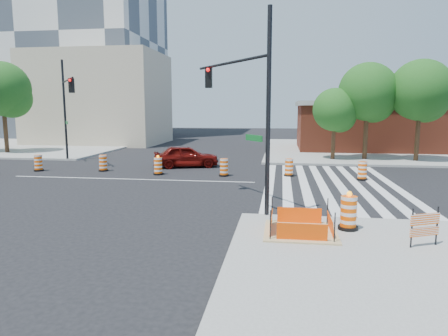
{
  "coord_description": "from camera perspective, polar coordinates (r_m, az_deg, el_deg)",
  "views": [
    {
      "loc": [
        8.36,
        -21.08,
        3.93
      ],
      "look_at": [
        5.95,
        -4.31,
        1.4
      ],
      "focal_mm": 32.0,
      "sensor_mm": 36.0,
      "label": 1
    }
  ],
  "objects": [
    {
      "name": "ground",
      "position": [
        23.02,
        -13.24,
        -1.57
      ],
      "size": [
        120.0,
        120.0,
        0.0
      ],
      "primitive_type": "plane",
      "color": "black",
      "rests_on": "ground"
    },
    {
      "name": "sidewalk_ne",
      "position": [
        40.44,
        21.96,
        2.41
      ],
      "size": [
        22.0,
        22.0,
        0.15
      ],
      "primitive_type": "cube",
      "color": "gray",
      "rests_on": "ground"
    },
    {
      "name": "sidewalk_nw",
      "position": [
        47.3,
        -25.75,
        2.98
      ],
      "size": [
        22.0,
        22.0,
        0.15
      ],
      "primitive_type": "cube",
      "color": "gray",
      "rests_on": "ground"
    },
    {
      "name": "crosswalk_east",
      "position": [
        21.6,
        14.95,
        -2.26
      ],
      "size": [
        6.75,
        13.5,
        0.01
      ],
      "color": "silver",
      "rests_on": "ground"
    },
    {
      "name": "lane_centerline",
      "position": [
        23.02,
        -13.24,
        -1.55
      ],
      "size": [
        14.0,
        0.12,
        0.01
      ],
      "primitive_type": "cube",
      "color": "silver",
      "rests_on": "ground"
    },
    {
      "name": "excavation_pit",
      "position": [
        12.66,
        10.85,
        -8.7
      ],
      "size": [
        2.2,
        2.2,
        0.9
      ],
      "color": "tan",
      "rests_on": "ground"
    },
    {
      "name": "brick_storefront",
      "position": [
        40.29,
        22.14,
        5.58
      ],
      "size": [
        16.5,
        8.5,
        4.6
      ],
      "color": "brown",
      "rests_on": "ground"
    },
    {
      "name": "beige_midrise",
      "position": [
        47.66,
        -17.34,
        9.4
      ],
      "size": [
        14.0,
        10.0,
        10.0
      ],
      "primitive_type": "cube",
      "color": "#BAAA8E",
      "rests_on": "ground"
    },
    {
      "name": "red_coupe",
      "position": [
        27.05,
        -5.43,
        1.7
      ],
      "size": [
        4.71,
        3.04,
        1.49
      ],
      "primitive_type": "imported",
      "rotation": [
        0.0,
        0.0,
        1.89
      ],
      "color": "#570A07",
      "rests_on": "ground"
    },
    {
      "name": "signal_pole_se",
      "position": [
        15.32,
        3.09,
        10.37
      ],
      "size": [
        3.38,
        4.43,
        7.21
      ],
      "rotation": [
        0.0,
        0.0,
        2.22
      ],
      "color": "black",
      "rests_on": "ground"
    },
    {
      "name": "signal_pole_nw",
      "position": [
        30.96,
        -21.58,
        9.0
      ],
      "size": [
        3.35,
        4.59,
        7.35
      ],
      "rotation": [
        0.0,
        0.0,
        -0.95
      ],
      "color": "black",
      "rests_on": "ground"
    },
    {
      "name": "pit_drum",
      "position": [
        13.21,
        17.35,
        -6.24
      ],
      "size": [
        0.63,
        0.63,
        1.23
      ],
      "color": "black",
      "rests_on": "ground"
    },
    {
      "name": "barricade",
      "position": [
        12.38,
        26.75,
        -7.29
      ],
      "size": [
        0.88,
        0.42,
        1.11
      ],
      "rotation": [
        0.0,
        0.0,
        0.42
      ],
      "color": "#FF5905",
      "rests_on": "ground"
    },
    {
      "name": "tree_north_b",
      "position": [
        39.68,
        -28.99,
        9.46
      ],
      "size": [
        4.66,
        4.66,
        7.93
      ],
      "color": "#382314",
      "rests_on": "ground"
    },
    {
      "name": "tree_north_c",
      "position": [
        31.13,
        15.57,
        7.68
      ],
      "size": [
        3.24,
        3.21,
        5.45
      ],
      "color": "#382314",
      "rests_on": "ground"
    },
    {
      "name": "tree_north_d",
      "position": [
        31.93,
        19.9,
        9.75
      ],
      "size": [
        4.3,
        4.3,
        7.31
      ],
      "color": "#382314",
      "rests_on": "ground"
    },
    {
      "name": "tree_north_e",
      "position": [
        32.34,
        26.31,
        9.5
      ],
      "size": [
        4.37,
        4.37,
        7.42
      ],
      "color": "#382314",
      "rests_on": "ground"
    },
    {
      "name": "median_drum_1",
      "position": [
        27.88,
        -24.99,
        0.59
      ],
      "size": [
        0.6,
        0.6,
        1.02
      ],
      "color": "black",
      "rests_on": "ground"
    },
    {
      "name": "median_drum_2",
      "position": [
        26.34,
        -16.88,
        0.6
      ],
      "size": [
        0.6,
        0.6,
        1.02
      ],
      "color": "black",
      "rests_on": "ground"
    },
    {
      "name": "median_drum_3",
      "position": [
        24.19,
        -9.39,
        0.2
      ],
      "size": [
        0.6,
        0.6,
        1.18
      ],
      "color": "black",
      "rests_on": "ground"
    },
    {
      "name": "median_drum_4",
      "position": [
        23.36,
        -0.0,
        -0.0
      ],
      "size": [
        0.6,
        0.6,
        1.02
      ],
      "color": "black",
      "rests_on": "ground"
    },
    {
      "name": "median_drum_5",
      "position": [
        23.65,
        9.27,
        -0.01
      ],
      "size": [
        0.6,
        0.6,
        1.02
      ],
      "color": "black",
      "rests_on": "ground"
    },
    {
      "name": "median_drum_6",
      "position": [
        23.36,
        19.15,
        -0.48
      ],
      "size": [
        0.6,
        0.6,
        1.02
      ],
      "color": "black",
      "rests_on": "ground"
    }
  ]
}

